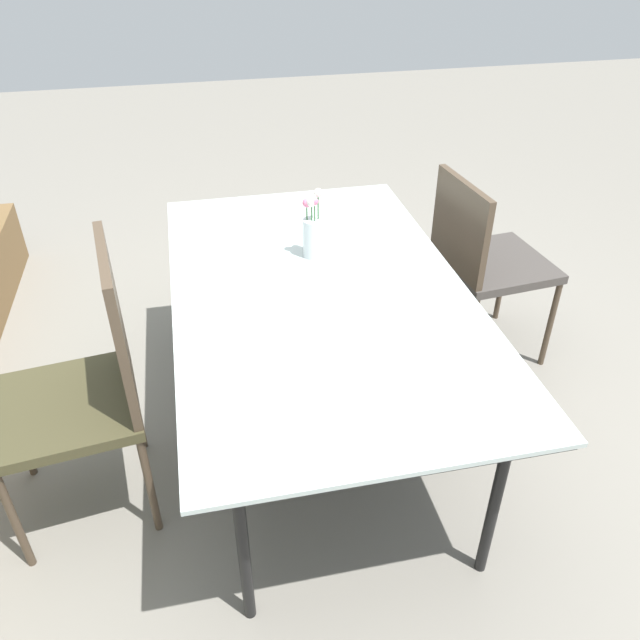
# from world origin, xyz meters

# --- Properties ---
(ground_plane) EXTENTS (12.00, 12.00, 0.00)m
(ground_plane) POSITION_xyz_m (0.00, 0.00, 0.00)
(ground_plane) COLOR gray
(dining_table) EXTENTS (1.80, 1.06, 0.70)m
(dining_table) POSITION_xyz_m (0.02, -0.04, 0.67)
(dining_table) COLOR silver
(dining_table) RESTS_ON ground
(chair_far_side) EXTENTS (0.53, 0.53, 1.02)m
(chair_far_side) POSITION_xyz_m (-0.15, 0.78, 0.56)
(chair_far_side) COLOR #433E26
(chair_far_side) RESTS_ON ground
(chair_near_right) EXTENTS (0.50, 0.50, 0.90)m
(chair_near_right) POSITION_xyz_m (0.42, -0.88, 0.53)
(chair_near_right) COLOR #46403C
(chair_near_right) RESTS_ON ground
(flower_vase) EXTENTS (0.08, 0.08, 0.28)m
(flower_vase) POSITION_xyz_m (0.28, -0.07, 0.80)
(flower_vase) COLOR silver
(flower_vase) RESTS_ON dining_table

